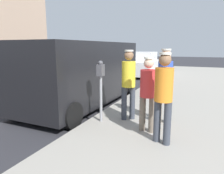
% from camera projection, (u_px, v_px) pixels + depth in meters
% --- Properties ---
extents(ground_plane, '(80.00, 80.00, 0.00)m').
position_uv_depth(ground_plane, '(70.00, 114.00, 6.38)').
color(ground_plane, '#2D2D33').
extents(sidewalk_slab, '(5.00, 32.00, 0.15)m').
position_uv_depth(sidewalk_slab, '(193.00, 129.00, 4.99)').
color(sidewalk_slab, '#9E998E').
rests_on(sidewalk_slab, ground).
extents(parking_meter_near, '(0.14, 0.18, 1.52)m').
position_uv_depth(parking_meter_near, '(101.00, 81.00, 5.11)').
color(parking_meter_near, gray).
rests_on(parking_meter_near, sidewalk_slab).
extents(pedestrian_in_red, '(0.36, 0.34, 1.63)m').
position_uv_depth(pedestrian_in_red, '(148.00, 90.00, 4.51)').
color(pedestrian_in_red, '#726656').
rests_on(pedestrian_in_red, sidewalk_slab).
extents(pedestrian_in_orange, '(0.35, 0.34, 1.75)m').
position_uv_depth(pedestrian_in_orange, '(164.00, 92.00, 3.93)').
color(pedestrian_in_orange, '#383D47').
rests_on(pedestrian_in_orange, sidewalk_slab).
extents(pedestrian_in_blue, '(0.35, 0.34, 1.80)m').
position_uv_depth(pedestrian_in_blue, '(165.00, 81.00, 5.00)').
color(pedestrian_in_blue, '#726656').
rests_on(pedestrian_in_blue, sidewalk_slab).
extents(pedestrian_in_yellow, '(0.34, 0.34, 1.77)m').
position_uv_depth(pedestrian_in_yellow, '(129.00, 80.00, 5.27)').
color(pedestrian_in_yellow, '#383D47').
rests_on(pedestrian_in_yellow, sidewalk_slab).
extents(parked_van, '(2.22, 5.24, 2.15)m').
position_uv_depth(parked_van, '(84.00, 72.00, 7.22)').
color(parked_van, black).
rests_on(parked_van, ground).
extents(parked_sedan_ahead, '(1.94, 4.40, 1.65)m').
position_uv_depth(parked_sedan_ahead, '(143.00, 65.00, 14.67)').
color(parked_sedan_ahead, white).
rests_on(parked_sedan_ahead, ground).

